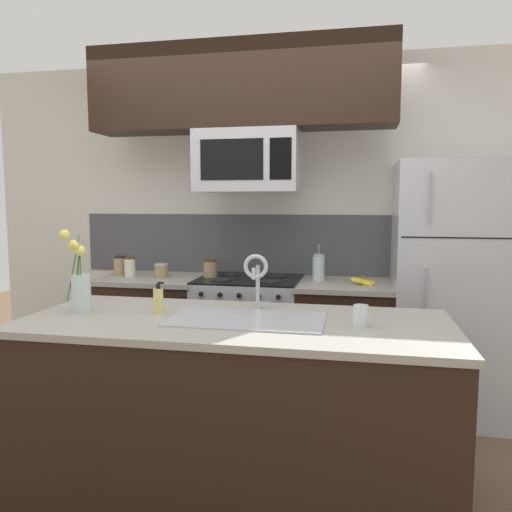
{
  "coord_description": "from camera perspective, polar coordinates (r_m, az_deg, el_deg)",
  "views": [
    {
      "loc": [
        0.79,
        -2.71,
        1.49
      ],
      "look_at": [
        0.18,
        0.27,
        1.16
      ],
      "focal_mm": 35.0,
      "sensor_mm": 36.0,
      "label": 1
    }
  ],
  "objects": [
    {
      "name": "back_counter_left",
      "position": [
        4.06,
        -11.5,
        -8.68
      ],
      "size": [
        0.8,
        0.65,
        0.91
      ],
      "color": "black",
      "rests_on": "ground"
    },
    {
      "name": "french_press",
      "position": [
        3.71,
        7.16,
        -1.3
      ],
      "size": [
        0.09,
        0.09,
        0.27
      ],
      "color": "silver",
      "rests_on": "back_counter_right"
    },
    {
      "name": "refrigerator",
      "position": [
        3.74,
        22.23,
        -3.63
      ],
      "size": [
        0.9,
        0.74,
        1.76
      ],
      "color": "#B7BABF",
      "rests_on": "ground"
    },
    {
      "name": "drinking_glass",
      "position": [
        2.4,
        11.88,
        -6.67
      ],
      "size": [
        0.07,
        0.07,
        0.1
      ],
      "color": "silver",
      "rests_on": "island_counter"
    },
    {
      "name": "back_counter_right",
      "position": [
        3.75,
        10.04,
        -9.89
      ],
      "size": [
        0.69,
        0.65,
        0.91
      ],
      "color": "black",
      "rests_on": "ground"
    },
    {
      "name": "dish_soap_bottle",
      "position": [
        2.67,
        -11.1,
        -4.95
      ],
      "size": [
        0.06,
        0.05,
        0.16
      ],
      "color": "#DBCC75",
      "rests_on": "island_counter"
    },
    {
      "name": "stove_range",
      "position": [
        3.83,
        -0.79,
        -9.37
      ],
      "size": [
        0.76,
        0.64,
        0.93
      ],
      "color": "#B7BABF",
      "rests_on": "ground"
    },
    {
      "name": "storage_jar_medium",
      "position": [
        4.0,
        -14.22,
        -1.21
      ],
      "size": [
        0.08,
        0.08,
        0.16
      ],
      "color": "silver",
      "rests_on": "back_counter_left"
    },
    {
      "name": "flower_vase",
      "position": [
        2.79,
        -19.49,
        -3.19
      ],
      "size": [
        0.14,
        0.12,
        0.44
      ],
      "color": "silver",
      "rests_on": "island_counter"
    },
    {
      "name": "upper_cabinet_band",
      "position": [
        3.74,
        -1.84,
        18.71
      ],
      "size": [
        2.19,
        0.34,
        0.6
      ],
      "primitive_type": "cube",
      "color": "black"
    },
    {
      "name": "ground_plane",
      "position": [
        3.19,
        -4.5,
        -21.68
      ],
      "size": [
        10.0,
        10.0,
        0.0
      ],
      "primitive_type": "plane",
      "color": "brown"
    },
    {
      "name": "storage_jar_short",
      "position": [
        3.93,
        -10.77,
        -1.63
      ],
      "size": [
        0.11,
        0.11,
        0.11
      ],
      "color": "#997F5B",
      "rests_on": "back_counter_left"
    },
    {
      "name": "storage_jar_squat",
      "position": [
        3.81,
        -5.25,
        -1.5
      ],
      "size": [
        0.11,
        0.11,
        0.14
      ],
      "color": "#997F5B",
      "rests_on": "back_counter_left"
    },
    {
      "name": "rear_partition",
      "position": [
        4.02,
        4.54,
        3.47
      ],
      "size": [
        5.2,
        0.1,
        2.6
      ],
      "primitive_type": "cube",
      "color": "silver",
      "rests_on": "ground"
    },
    {
      "name": "banana_bunch",
      "position": [
        3.59,
        12.12,
        -2.88
      ],
      "size": [
        0.19,
        0.12,
        0.08
      ],
      "color": "yellow",
      "rests_on": "back_counter_right"
    },
    {
      "name": "island_counter",
      "position": [
        2.64,
        -2.43,
        -16.86
      ],
      "size": [
        2.12,
        0.89,
        0.91
      ],
      "color": "black",
      "rests_on": "ground"
    },
    {
      "name": "sink_faucet",
      "position": [
        2.65,
        0.05,
        -2.07
      ],
      "size": [
        0.14,
        0.14,
        0.31
      ],
      "color": "#B7BABF",
      "rests_on": "island_counter"
    },
    {
      "name": "splash_band",
      "position": [
        4.02,
        0.18,
        1.35
      ],
      "size": [
        2.96,
        0.01,
        0.48
      ],
      "primitive_type": "cube",
      "color": "#4C4C51",
      "rests_on": "rear_partition"
    },
    {
      "name": "microwave",
      "position": [
        3.68,
        -0.89,
        10.74
      ],
      "size": [
        0.74,
        0.4,
        0.44
      ],
      "color": "#B7BABF"
    },
    {
      "name": "kitchen_sink",
      "position": [
        2.5,
        -0.98,
        -8.84
      ],
      "size": [
        0.76,
        0.44,
        0.16
      ],
      "color": "#ADAFB5",
      "rests_on": "island_counter"
    },
    {
      "name": "storage_jar_tall",
      "position": [
        4.09,
        -15.23,
        -1.08
      ],
      "size": [
        0.1,
        0.1,
        0.16
      ],
      "color": "#997F5B",
      "rests_on": "back_counter_left"
    }
  ]
}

